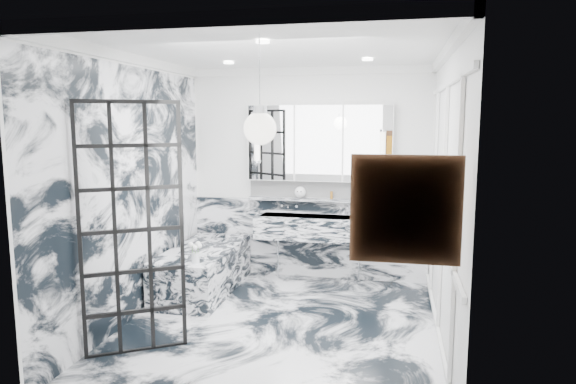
% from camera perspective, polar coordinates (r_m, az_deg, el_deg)
% --- Properties ---
extents(floor, '(3.60, 3.60, 0.00)m').
position_cam_1_polar(floor, '(5.50, -0.99, -14.70)').
color(floor, white).
rests_on(floor, ground).
extents(ceiling, '(3.60, 3.60, 0.00)m').
position_cam_1_polar(ceiling, '(5.11, -1.07, 15.61)').
color(ceiling, white).
rests_on(ceiling, wall_back).
extents(wall_back, '(3.60, 0.00, 3.60)m').
position_cam_1_polar(wall_back, '(6.88, 2.31, 1.99)').
color(wall_back, white).
rests_on(wall_back, floor).
extents(wall_front, '(3.60, 0.00, 3.60)m').
position_cam_1_polar(wall_front, '(3.42, -7.78, -4.32)').
color(wall_front, white).
rests_on(wall_front, floor).
extents(wall_left, '(0.00, 3.60, 3.60)m').
position_cam_1_polar(wall_left, '(5.69, -16.93, 0.37)').
color(wall_left, white).
rests_on(wall_left, floor).
extents(wall_right, '(0.00, 3.60, 3.60)m').
position_cam_1_polar(wall_right, '(5.02, 17.08, -0.64)').
color(wall_right, white).
rests_on(wall_right, floor).
extents(marble_clad_back, '(3.18, 0.05, 1.05)m').
position_cam_1_polar(marble_clad_back, '(7.00, 2.24, -5.18)').
color(marble_clad_back, white).
rests_on(marble_clad_back, floor).
extents(marble_clad_left, '(0.02, 3.56, 2.68)m').
position_cam_1_polar(marble_clad_left, '(5.69, -16.78, -0.23)').
color(marble_clad_left, white).
rests_on(marble_clad_left, floor).
extents(panel_molding, '(0.03, 3.40, 2.30)m').
position_cam_1_polar(panel_molding, '(5.03, 16.81, -1.76)').
color(panel_molding, white).
rests_on(panel_molding, floor).
extents(soap_bottle_a, '(0.08, 0.08, 0.19)m').
position_cam_1_polar(soap_bottle_a, '(6.73, 8.53, -0.07)').
color(soap_bottle_a, '#8C5919').
rests_on(soap_bottle_a, ledge).
extents(soap_bottle_b, '(0.09, 0.09, 0.17)m').
position_cam_1_polar(soap_bottle_b, '(6.73, 9.11, -0.18)').
color(soap_bottle_b, '#4C4C51').
rests_on(soap_bottle_b, ledge).
extents(soap_bottle_c, '(0.15, 0.15, 0.15)m').
position_cam_1_polar(soap_bottle_c, '(6.73, 9.69, -0.28)').
color(soap_bottle_c, silver).
rests_on(soap_bottle_c, ledge).
extents(face_pot, '(0.15, 0.15, 0.15)m').
position_cam_1_polar(face_pot, '(6.83, 1.37, -0.03)').
color(face_pot, white).
rests_on(face_pot, ledge).
extents(amber_bottle, '(0.04, 0.04, 0.10)m').
position_cam_1_polar(amber_bottle, '(6.77, 4.84, -0.35)').
color(amber_bottle, '#8C5919').
rests_on(amber_bottle, ledge).
extents(flower_vase, '(0.08, 0.08, 0.12)m').
position_cam_1_polar(flower_vase, '(5.80, -10.24, -7.23)').
color(flower_vase, silver).
rests_on(flower_vase, bathtub).
extents(crittall_door, '(0.77, 0.49, 2.28)m').
position_cam_1_polar(crittall_door, '(4.82, -16.93, -4.11)').
color(crittall_door, black).
rests_on(crittall_door, floor).
extents(artwork, '(0.57, 0.06, 0.57)m').
position_cam_1_polar(artwork, '(3.23, 12.91, -1.91)').
color(artwork, orange).
rests_on(artwork, wall_front).
extents(pendant_light, '(0.25, 0.25, 0.25)m').
position_cam_1_polar(pendant_light, '(3.87, -3.13, 7.05)').
color(pendant_light, white).
rests_on(pendant_light, ceiling).
extents(trough_sink, '(1.60, 0.45, 0.30)m').
position_cam_1_polar(trough_sink, '(6.72, 3.20, -3.95)').
color(trough_sink, silver).
rests_on(trough_sink, wall_back).
extents(ledge, '(1.90, 0.14, 0.04)m').
position_cam_1_polar(ledge, '(6.82, 3.43, -0.87)').
color(ledge, silver).
rests_on(ledge, wall_back).
extents(subway_tile, '(1.90, 0.03, 0.23)m').
position_cam_1_polar(subway_tile, '(6.86, 3.51, 0.32)').
color(subway_tile, white).
rests_on(subway_tile, wall_back).
extents(mirror_cabinet, '(1.90, 0.16, 1.00)m').
position_cam_1_polar(mirror_cabinet, '(6.75, 3.49, 5.44)').
color(mirror_cabinet, white).
rests_on(mirror_cabinet, wall_back).
extents(sconce_left, '(0.07, 0.07, 0.40)m').
position_cam_1_polar(sconce_left, '(6.82, -3.49, 5.13)').
color(sconce_left, white).
rests_on(sconce_left, mirror_cabinet).
extents(sconce_right, '(0.07, 0.07, 0.40)m').
position_cam_1_polar(sconce_right, '(6.58, 10.47, 4.91)').
color(sconce_right, white).
rests_on(sconce_right, mirror_cabinet).
extents(bathtub, '(0.75, 1.65, 0.55)m').
position_cam_1_polar(bathtub, '(6.54, -9.41, -8.49)').
color(bathtub, silver).
rests_on(bathtub, floor).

